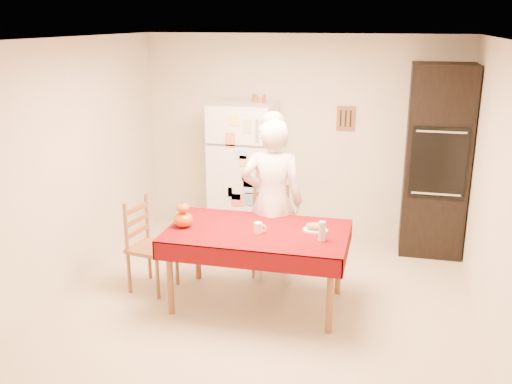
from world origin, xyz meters
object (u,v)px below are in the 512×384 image
(refrigerator, at_px, (244,171))
(bread_plate, at_px, (315,230))
(pumpkin_lower, at_px, (183,220))
(oven_cabinet, at_px, (436,161))
(chair_far, at_px, (271,226))
(seated_woman, at_px, (272,202))
(wine_glass, at_px, (322,231))
(dining_table, at_px, (257,237))
(chair_left, at_px, (147,241))
(coffee_mug, at_px, (258,228))

(refrigerator, xyz_separation_m, bread_plate, (1.12, -1.65, -0.08))
(pumpkin_lower, relative_size, bread_plate, 0.78)
(oven_cabinet, height_order, chair_far, oven_cabinet)
(oven_cabinet, relative_size, seated_woman, 1.26)
(oven_cabinet, height_order, wine_glass, oven_cabinet)
(refrigerator, height_order, wine_glass, refrigerator)
(dining_table, relative_size, chair_left, 1.79)
(chair_left, bearing_deg, bread_plate, -78.81)
(dining_table, distance_m, bread_plate, 0.55)
(chair_far, relative_size, chair_left, 1.00)
(pumpkin_lower, bearing_deg, coffee_mug, 0.50)
(chair_left, distance_m, bread_plate, 1.72)
(dining_table, distance_m, seated_woman, 0.56)
(chair_far, height_order, pumpkin_lower, chair_far)
(bread_plate, bearing_deg, chair_far, 128.77)
(refrigerator, height_order, coffee_mug, refrigerator)
(refrigerator, distance_m, wine_glass, 2.22)
(refrigerator, distance_m, oven_cabinet, 2.29)
(dining_table, bearing_deg, pumpkin_lower, -173.77)
(oven_cabinet, distance_m, bread_plate, 2.08)
(dining_table, xyz_separation_m, chair_far, (-0.04, 0.81, -0.18))
(chair_left, height_order, pumpkin_lower, chair_left)
(refrigerator, bearing_deg, oven_cabinet, 1.18)
(wine_glass, relative_size, bread_plate, 0.73)
(refrigerator, xyz_separation_m, coffee_mug, (0.61, -1.81, -0.04))
(refrigerator, xyz_separation_m, dining_table, (0.59, -1.74, -0.16))
(pumpkin_lower, bearing_deg, chair_far, 53.24)
(dining_table, distance_m, chair_far, 0.83)
(seated_woman, xyz_separation_m, wine_glass, (0.59, -0.64, -0.02))
(dining_table, bearing_deg, oven_cabinet, 46.64)
(chair_left, bearing_deg, wine_glass, -85.60)
(chair_far, distance_m, seated_woman, 0.47)
(dining_table, relative_size, seated_woman, 0.97)
(chair_left, bearing_deg, seated_woman, -58.78)
(coffee_mug, xyz_separation_m, bread_plate, (0.51, 0.16, -0.04))
(chair_left, bearing_deg, refrigerator, -8.72)
(chair_left, bearing_deg, pumpkin_lower, -97.44)
(chair_far, xyz_separation_m, pumpkin_lower, (-0.66, -0.89, 0.32))
(chair_left, bearing_deg, dining_table, -83.07)
(bread_plate, bearing_deg, pumpkin_lower, -172.14)
(chair_far, bearing_deg, coffee_mug, -97.32)
(dining_table, bearing_deg, wine_glass, -10.74)
(chair_left, relative_size, seated_woman, 0.54)
(chair_far, xyz_separation_m, coffee_mug, (0.07, -0.88, 0.30))
(seated_woman, bearing_deg, bread_plate, 131.89)
(pumpkin_lower, bearing_deg, wine_glass, -1.74)
(refrigerator, distance_m, chair_left, 1.80)
(oven_cabinet, height_order, chair_left, oven_cabinet)
(refrigerator, relative_size, pumpkin_lower, 9.07)
(coffee_mug, distance_m, pumpkin_lower, 0.73)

